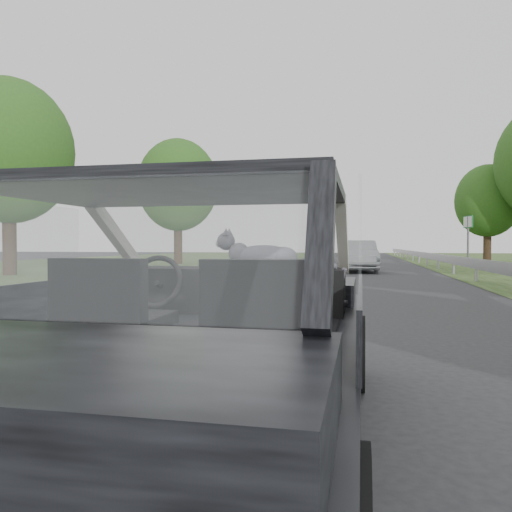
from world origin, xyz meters
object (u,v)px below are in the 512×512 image
at_px(subject_car, 199,321).
at_px(cat, 264,255).
at_px(other_car, 358,256).
at_px(highway_sign, 468,241).

bearing_deg(subject_car, cat, 69.49).
relative_size(other_car, highway_sign, 1.48).
bearing_deg(subject_car, highway_sign, 76.04).
relative_size(cat, other_car, 0.15).
distance_m(cat, highway_sign, 26.92).
relative_size(subject_car, highway_sign, 1.45).
distance_m(subject_car, cat, 0.79).
bearing_deg(subject_car, other_car, 87.73).
distance_m(subject_car, highway_sign, 27.62).
relative_size(subject_car, cat, 6.58).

